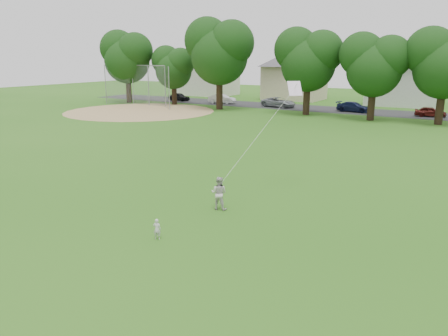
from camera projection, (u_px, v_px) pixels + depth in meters
The scene contains 10 objects.
ground at pixel (154, 230), 16.81m from camera, with size 160.00×160.00×0.00m, color #295F15.
street at pixel (387, 113), 51.48m from camera, with size 90.00×7.00×0.01m, color #2D2D30.
dirt_infield at pixel (140, 111), 53.09m from camera, with size 18.00×18.00×0.02m, color #9E7F51.
toddler at pixel (157, 229), 15.88m from camera, with size 0.29×0.19×0.79m, color silver.
older_boy at pixel (219, 193), 18.94m from camera, with size 0.72×0.56×1.47m, color beige.
kite at pixel (259, 135), 19.89m from camera, with size 1.20×2.75×6.21m.
baseball_backstop at pixel (145, 86), 58.63m from camera, with size 12.09×3.25×5.32m.
tree_row at pixel (373, 56), 44.72m from camera, with size 81.30×8.46×11.56m.
parked_cars at pixel (354, 107), 52.34m from camera, with size 54.95×2.64×1.29m.
house_row at pixel (419, 68), 57.71m from camera, with size 77.19×13.92×10.32m.
Camera 1 is at (10.50, -11.96, 6.50)m, focal length 35.00 mm.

